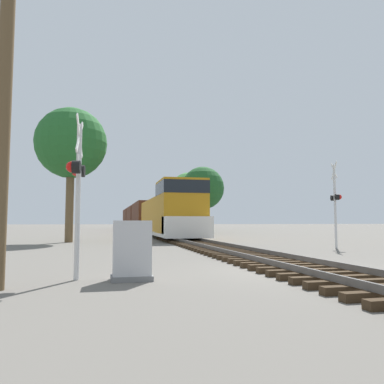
{
  "coord_description": "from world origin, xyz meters",
  "views": [
    {
      "loc": [
        -5.2,
        -9.57,
        1.35
      ],
      "look_at": [
        -1.54,
        6.26,
        2.65
      ],
      "focal_mm": 35.0,
      "sensor_mm": 36.0,
      "label": 1
    }
  ],
  "objects": [
    {
      "name": "crossing_signal_near",
      "position": [
        -5.86,
        -0.37,
        2.35
      ],
      "size": [
        0.39,
        1.01,
        3.85
      ],
      "rotation": [
        0.0,
        0.0,
        -1.66
      ],
      "color": "silver",
      "rests_on": "ground"
    },
    {
      "name": "tree_far_right",
      "position": [
        -7.54,
        16.44,
        6.59
      ],
      "size": [
        4.74,
        4.74,
        9.01
      ],
      "color": "brown",
      "rests_on": "ground"
    },
    {
      "name": "relay_cabinet",
      "position": [
        -4.58,
        -0.7,
        0.68
      ],
      "size": [
        0.95,
        0.65,
        1.38
      ],
      "color": "slate",
      "rests_on": "ground"
    },
    {
      "name": "rail_track_bed",
      "position": [
        0.0,
        -0.0,
        0.14
      ],
      "size": [
        2.6,
        160.0,
        0.31
      ],
      "color": "#382819",
      "rests_on": "ground"
    },
    {
      "name": "ground_plane",
      "position": [
        0.0,
        0.0,
        0.0
      ],
      "size": [
        400.0,
        400.0,
        0.0
      ],
      "primitive_type": "plane",
      "color": "#666059"
    },
    {
      "name": "tree_mid_background",
      "position": [
        6.23,
        34.11,
        5.41
      ],
      "size": [
        5.18,
        5.18,
        8.03
      ],
      "color": "brown",
      "rests_on": "ground"
    },
    {
      "name": "crossing_signal_far",
      "position": [
        6.32,
        7.47,
        2.49
      ],
      "size": [
        0.56,
        1.01,
        4.47
      ],
      "rotation": [
        0.0,
        0.0,
        1.28
      ],
      "color": "silver",
      "rests_on": "ground"
    },
    {
      "name": "tree_deep_background",
      "position": [
        8.28,
        50.84,
        6.25
      ],
      "size": [
        6.61,
        6.61,
        9.56
      ],
      "color": "brown",
      "rests_on": "ground"
    },
    {
      "name": "utility_pole",
      "position": [
        -7.27,
        -1.38,
        4.63
      ],
      "size": [
        1.8,
        0.29,
        9.0
      ],
      "color": "brown",
      "rests_on": "ground"
    },
    {
      "name": "freight_train",
      "position": [
        0.0,
        43.78,
        1.97
      ],
      "size": [
        3.15,
        61.42,
        4.28
      ],
      "color": "#B77A14",
      "rests_on": "ground"
    }
  ]
}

